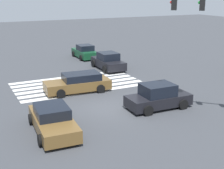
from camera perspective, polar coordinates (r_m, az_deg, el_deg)
name	(u,v)px	position (r m, az deg, el deg)	size (l,w,h in m)	color
ground_plane	(112,108)	(20.02, 0.00, -4.37)	(130.30, 130.30, 0.00)	#3D3F44
crosswalk_markings	(78,84)	(25.40, -6.24, 0.11)	(10.12, 5.35, 0.01)	silver
car_1	(108,62)	(30.06, -0.73, 4.22)	(2.19, 4.41, 1.62)	black
car_3	(78,83)	(23.29, -6.15, 0.30)	(4.93, 2.35, 1.39)	brown
car_4	(53,120)	(16.92, -10.78, -6.41)	(2.31, 4.67, 1.38)	brown
car_5	(158,97)	(20.09, 8.43, -2.28)	(4.20, 2.12, 1.59)	black
car_6	(85,52)	(35.32, -5.01, 5.93)	(2.06, 4.13, 1.51)	#144728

